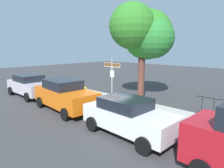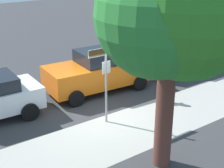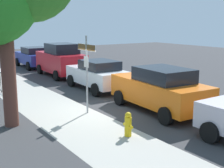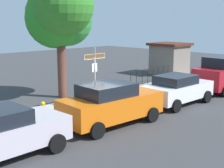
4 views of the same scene
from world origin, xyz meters
name	(u,v)px [view 1 (image 1 of 4)]	position (x,y,z in m)	size (l,w,h in m)	color
ground_plane	(106,106)	(0.00, 0.00, 0.00)	(60.00, 60.00, 0.00)	#38383A
sidewalk_strip	(145,108)	(2.00, 1.30, 0.00)	(24.00, 2.60, 0.00)	#A9A69D
street_sign	(112,74)	(0.13, 0.40, 2.01)	(1.32, 0.07, 3.00)	#9EA0A5
shade_tree	(145,34)	(0.36, 3.50, 4.56)	(3.98, 4.58, 6.60)	brown
car_silver	(30,85)	(-6.05, -2.01, 0.82)	(4.24, 2.09, 1.59)	silver
car_orange	(65,95)	(-1.25, -2.11, 0.90)	(4.54, 2.24, 1.77)	orange
car_white	(129,116)	(3.55, -2.17, 0.80)	(4.10, 2.06, 1.55)	white
fire_hydrant	(85,92)	(-2.78, 0.60, 0.38)	(0.42, 0.22, 0.78)	yellow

